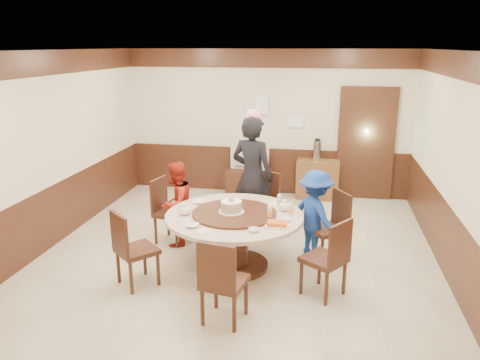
% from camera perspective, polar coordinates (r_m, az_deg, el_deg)
% --- Properties ---
extents(room, '(6.00, 6.04, 2.84)m').
position_cam_1_polar(room, '(6.38, -0.15, -0.13)').
color(room, beige).
rests_on(room, ground).
extents(banquet_table, '(1.79, 1.79, 0.78)m').
position_cam_1_polar(banquet_table, '(6.17, -0.68, -6.09)').
color(banquet_table, '#3A1D12').
rests_on(banquet_table, ground).
extents(chair_0, '(0.61, 0.61, 0.97)m').
position_cam_1_polar(chair_0, '(6.57, 10.69, -7.11)').
color(chair_0, '#3A1D12').
rests_on(chair_0, ground).
extents(chair_1, '(0.60, 0.60, 0.97)m').
position_cam_1_polar(chair_1, '(7.36, 2.61, -4.24)').
color(chair_1, '#3A1D12').
rests_on(chair_1, ground).
extents(chair_2, '(0.53, 0.52, 0.97)m').
position_cam_1_polar(chair_2, '(7.13, -8.44, -5.10)').
color(chair_2, '#3A1D12').
rests_on(chair_2, ground).
extents(chair_3, '(0.62, 0.62, 0.97)m').
position_cam_1_polar(chair_3, '(5.96, -12.57, -9.72)').
color(chair_3, '#3A1D12').
rests_on(chair_3, ground).
extents(chair_4, '(0.51, 0.52, 0.97)m').
position_cam_1_polar(chair_4, '(5.12, -2.00, -13.86)').
color(chair_4, '#3A1D12').
rests_on(chair_4, ground).
extents(chair_5, '(0.62, 0.61, 0.97)m').
position_cam_1_polar(chair_5, '(5.69, 10.30, -10.89)').
color(chair_5, '#3A1D12').
rests_on(chair_5, ground).
extents(person_standing, '(0.80, 0.66, 1.88)m').
position_cam_1_polar(person_standing, '(7.08, 1.52, 0.37)').
color(person_standing, black).
rests_on(person_standing, ground).
extents(person_red, '(0.64, 0.73, 1.26)m').
position_cam_1_polar(person_red, '(6.91, -7.76, -2.90)').
color(person_red, '#A22215').
rests_on(person_red, ground).
extents(person_blue, '(0.91, 0.93, 1.28)m').
position_cam_1_polar(person_blue, '(6.43, 9.16, -4.36)').
color(person_blue, navy).
rests_on(person_blue, ground).
extents(birthday_cake, '(0.34, 0.34, 0.22)m').
position_cam_1_polar(birthday_cake, '(6.06, -1.07, -3.23)').
color(birthday_cake, white).
rests_on(birthday_cake, banquet_table).
extents(teapot_left, '(0.17, 0.15, 0.13)m').
position_cam_1_polar(teapot_left, '(6.09, -6.75, -3.70)').
color(teapot_left, white).
rests_on(teapot_left, banquet_table).
extents(teapot_right, '(0.17, 0.15, 0.13)m').
position_cam_1_polar(teapot_right, '(6.22, 5.44, -3.22)').
color(teapot_right, white).
rests_on(teapot_right, banquet_table).
extents(bowl_0, '(0.17, 0.17, 0.04)m').
position_cam_1_polar(bowl_0, '(6.51, -4.94, -2.69)').
color(bowl_0, white).
rests_on(bowl_0, banquet_table).
extents(bowl_1, '(0.13, 0.13, 0.04)m').
position_cam_1_polar(bowl_1, '(5.54, 1.67, -6.10)').
color(bowl_1, white).
rests_on(bowl_1, banquet_table).
extents(bowl_2, '(0.16, 0.16, 0.04)m').
position_cam_1_polar(bowl_2, '(5.70, -5.84, -5.54)').
color(bowl_2, white).
rests_on(bowl_2, banquet_table).
extents(bowl_3, '(0.15, 0.15, 0.05)m').
position_cam_1_polar(bowl_3, '(5.86, 5.48, -4.88)').
color(bowl_3, white).
rests_on(bowl_3, banquet_table).
extents(saucer_near, '(0.18, 0.18, 0.01)m').
position_cam_1_polar(saucer_near, '(5.55, -4.55, -6.26)').
color(saucer_near, white).
rests_on(saucer_near, banquet_table).
extents(saucer_far, '(0.18, 0.18, 0.01)m').
position_cam_1_polar(saucer_far, '(6.49, 4.08, -2.88)').
color(saucer_far, white).
rests_on(saucer_far, banquet_table).
extents(shrimp_platter, '(0.30, 0.20, 0.06)m').
position_cam_1_polar(shrimp_platter, '(5.70, 4.57, -5.42)').
color(shrimp_platter, white).
rests_on(shrimp_platter, banquet_table).
extents(bottle_0, '(0.06, 0.06, 0.16)m').
position_cam_1_polar(bottle_0, '(5.93, 3.61, -3.97)').
color(bottle_0, silver).
rests_on(bottle_0, banquet_table).
extents(bottle_1, '(0.06, 0.06, 0.16)m').
position_cam_1_polar(bottle_1, '(6.04, 6.17, -3.66)').
color(bottle_1, silver).
rests_on(bottle_1, banquet_table).
extents(bottle_2, '(0.06, 0.06, 0.16)m').
position_cam_1_polar(bottle_2, '(6.38, 4.80, -2.54)').
color(bottle_2, silver).
rests_on(bottle_2, banquet_table).
extents(tv_stand, '(0.85, 0.45, 0.50)m').
position_cam_1_polar(tv_stand, '(9.25, 1.05, -0.28)').
color(tv_stand, '#3A1D12').
rests_on(tv_stand, ground).
extents(television, '(0.77, 0.16, 0.44)m').
position_cam_1_polar(television, '(9.13, 1.06, 2.56)').
color(television, gray).
rests_on(television, tv_stand).
extents(side_cabinet, '(0.80, 0.40, 0.75)m').
position_cam_1_polar(side_cabinet, '(9.13, 9.41, 0.09)').
color(side_cabinet, brown).
rests_on(side_cabinet, ground).
extents(thermos, '(0.15, 0.15, 0.38)m').
position_cam_1_polar(thermos, '(8.99, 9.37, 3.56)').
color(thermos, silver).
rests_on(thermos, side_cabinet).
extents(notice_left, '(0.25, 0.00, 0.35)m').
position_cam_1_polar(notice_left, '(9.11, 2.64, 9.10)').
color(notice_left, white).
rests_on(notice_left, room).
extents(notice_right, '(0.30, 0.00, 0.22)m').
position_cam_1_polar(notice_right, '(9.09, 6.71, 7.08)').
color(notice_right, white).
rests_on(notice_right, room).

